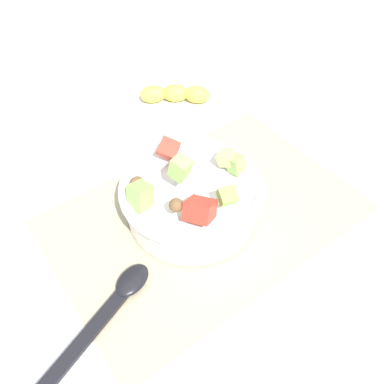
% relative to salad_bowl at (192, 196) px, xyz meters
% --- Properties ---
extents(ground_plane, '(2.40, 2.40, 0.00)m').
position_rel_salad_bowl_xyz_m(ground_plane, '(0.02, -0.01, -0.04)').
color(ground_plane, silver).
extents(placemat, '(0.48, 0.32, 0.01)m').
position_rel_salad_bowl_xyz_m(placemat, '(0.02, -0.01, -0.04)').
color(placemat, tan).
rests_on(placemat, ground_plane).
extents(salad_bowl, '(0.22, 0.22, 0.12)m').
position_rel_salad_bowl_xyz_m(salad_bowl, '(0.00, 0.00, 0.00)').
color(salad_bowl, white).
rests_on(salad_bowl, placemat).
extents(serving_spoon, '(0.21, 0.10, 0.01)m').
position_rel_salad_bowl_xyz_m(serving_spoon, '(-0.18, -0.07, -0.03)').
color(serving_spoon, black).
rests_on(serving_spoon, placemat).
extents(banana_whole, '(0.14, 0.12, 0.04)m').
position_rel_salad_bowl_xyz_m(banana_whole, '(0.16, 0.27, -0.03)').
color(banana_whole, yellow).
rests_on(banana_whole, ground_plane).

